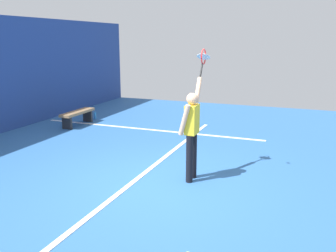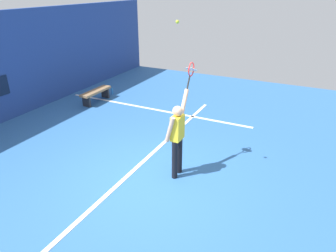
{
  "view_description": "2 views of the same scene",
  "coord_description": "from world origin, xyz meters",
  "px_view_note": "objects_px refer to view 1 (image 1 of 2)",
  "views": [
    {
      "loc": [
        -5.93,
        -2.49,
        2.65
      ],
      "look_at": [
        0.65,
        0.09,
        0.97
      ],
      "focal_mm": 39.12,
      "sensor_mm": 36.0,
      "label": 1
    },
    {
      "loc": [
        -5.06,
        -2.99,
        4.0
      ],
      "look_at": [
        0.64,
        -0.15,
        1.08
      ],
      "focal_mm": 33.11,
      "sensor_mm": 36.0,
      "label": 2
    }
  ],
  "objects_px": {
    "tennis_player": "(192,129)",
    "water_bottle": "(95,115)",
    "tennis_racket": "(203,58)",
    "court_bench": "(78,115)"
  },
  "relations": [
    {
      "from": "tennis_player",
      "to": "water_bottle",
      "type": "height_order",
      "value": "tennis_player"
    },
    {
      "from": "water_bottle",
      "to": "tennis_player",
      "type": "bearing_deg",
      "value": -130.67
    },
    {
      "from": "tennis_player",
      "to": "tennis_racket",
      "type": "height_order",
      "value": "tennis_racket"
    },
    {
      "from": "tennis_player",
      "to": "water_bottle",
      "type": "xyz_separation_m",
      "value": [
        4.07,
        4.74,
        -0.89
      ]
    },
    {
      "from": "tennis_player",
      "to": "tennis_racket",
      "type": "bearing_deg",
      "value": -0.37
    },
    {
      "from": "tennis_player",
      "to": "court_bench",
      "type": "distance_m",
      "value": 5.69
    },
    {
      "from": "tennis_player",
      "to": "tennis_racket",
      "type": "distance_m",
      "value": 1.43
    },
    {
      "from": "tennis_player",
      "to": "water_bottle",
      "type": "relative_size",
      "value": 8.09
    },
    {
      "from": "tennis_racket",
      "to": "water_bottle",
      "type": "height_order",
      "value": "tennis_racket"
    },
    {
      "from": "court_bench",
      "to": "water_bottle",
      "type": "bearing_deg",
      "value": 0.0
    }
  ]
}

